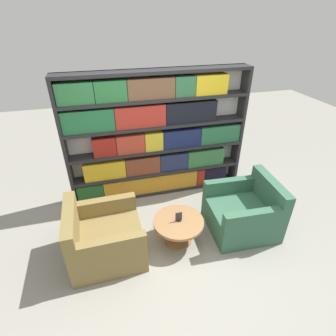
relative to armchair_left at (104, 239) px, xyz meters
The scene contains 6 objects.
ground_plane 1.10m from the armchair_left, 10.71° to the right, with size 14.00×14.00×0.00m, color gray.
bookshelf 1.80m from the armchair_left, 51.81° to the left, with size 2.97×0.30×2.13m.
armchair_left is the anchor object (origin of this frame).
armchair_right 2.04m from the armchair_left, ahead, with size 0.97×0.94×0.81m.
coffee_table 1.02m from the armchair_left, ahead, with size 0.70×0.70×0.38m.
table_sign 1.03m from the armchair_left, ahead, with size 0.09×0.06×0.14m.
Camera 1 is at (-0.86, -2.40, 2.86)m, focal length 28.00 mm.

